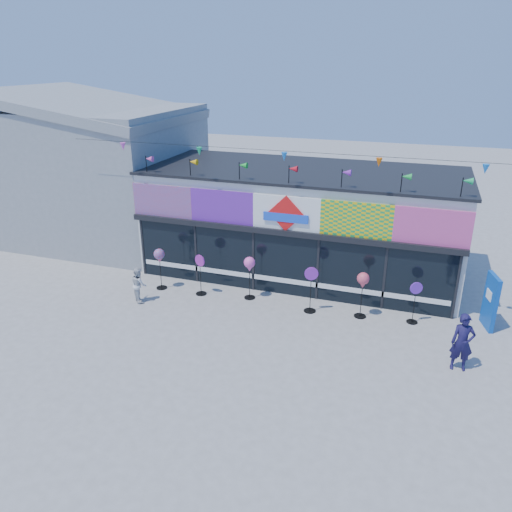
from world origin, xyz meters
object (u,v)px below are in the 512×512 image
at_px(spinner_0, 159,257).
at_px(spinner_2, 250,266).
at_px(spinner_5, 415,301).
at_px(adult_man, 462,343).
at_px(child, 139,284).
at_px(spinner_3, 311,288).
at_px(spinner_4, 363,282).
at_px(blue_sign, 490,302).
at_px(spinner_1, 200,274).

bearing_deg(spinner_0, spinner_2, 4.82).
distance_m(spinner_2, spinner_5, 5.67).
bearing_deg(adult_man, child, 169.77).
height_order(spinner_3, spinner_4, spinner_3).
xyz_separation_m(spinner_2, spinner_4, (3.97, -0.13, 0.01)).
bearing_deg(spinner_4, spinner_2, 178.20).
relative_size(blue_sign, spinner_3, 1.10).
bearing_deg(spinner_3, spinner_5, 5.52).
bearing_deg(blue_sign, child, 175.36).
bearing_deg(blue_sign, spinner_4, 174.68).
relative_size(spinner_4, child, 1.25).
relative_size(blue_sign, spinner_2, 1.13).
height_order(blue_sign, spinner_5, blue_sign).
bearing_deg(spinner_5, adult_man, -60.03).
bearing_deg(adult_man, spinner_1, 161.27).
distance_m(spinner_3, spinner_4, 1.74).
height_order(spinner_1, child, spinner_1).
distance_m(spinner_4, child, 7.76).
distance_m(spinner_2, spinner_3, 2.34).
bearing_deg(spinner_1, spinner_3, -0.43).
bearing_deg(spinner_2, child, -158.15).
xyz_separation_m(spinner_2, spinner_3, (2.29, -0.30, -0.41)).
bearing_deg(spinner_2, spinner_3, -7.41).
bearing_deg(spinner_5, spinner_1, -177.74).
relative_size(spinner_4, spinner_5, 1.11).
bearing_deg(spinner_1, blue_sign, 4.48).
distance_m(spinner_1, spinner_5, 7.45).
xyz_separation_m(blue_sign, spinner_2, (-7.92, -0.49, 0.37)).
xyz_separation_m(spinner_0, spinner_4, (7.39, 0.16, 0.02)).
height_order(spinner_2, spinner_5, spinner_2).
bearing_deg(child, spinner_3, -125.08).
distance_m(blue_sign, spinner_0, 11.37).
distance_m(spinner_3, adult_man, 5.10).
relative_size(spinner_3, spinner_5, 1.13).
xyz_separation_m(spinner_3, spinner_5, (3.36, 0.32, -0.10)).
bearing_deg(adult_man, spinner_2, 156.09).
height_order(spinner_0, spinner_2, spinner_2).
xyz_separation_m(spinner_1, spinner_3, (4.09, -0.03, 0.05)).
bearing_deg(spinner_3, adult_man, -22.98).
height_order(blue_sign, spinner_0, blue_sign).
relative_size(blue_sign, spinner_5, 1.25).
xyz_separation_m(blue_sign, spinner_5, (-2.27, -0.47, -0.14)).
height_order(spinner_0, spinner_1, spinner_0).
bearing_deg(spinner_2, spinner_4, -1.80).
height_order(spinner_5, adult_man, adult_man).
relative_size(blue_sign, child, 1.41).
relative_size(spinner_1, spinner_5, 1.07).
height_order(spinner_0, spinner_4, spinner_4).
xyz_separation_m(blue_sign, spinner_0, (-11.34, -0.78, 0.36)).
relative_size(spinner_1, child, 1.21).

